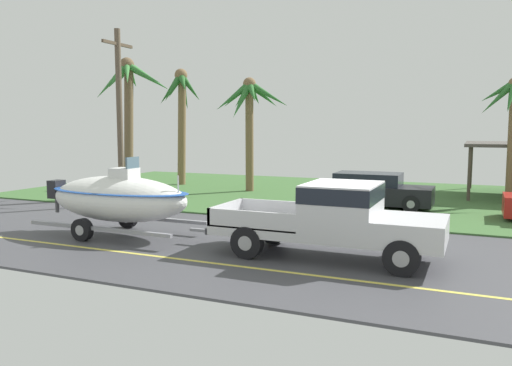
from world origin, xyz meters
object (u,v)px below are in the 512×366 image
(boat_on_trailer, at_px, (118,198))
(palm_tree_far_left, at_px, (181,100))
(parked_sedan_far, at_px, (372,190))
(palm_tree_near_right, at_px, (130,94))
(utility_pole, at_px, (120,115))
(pickup_truck_towing, at_px, (341,217))
(palm_tree_near_left, at_px, (249,106))

(boat_on_trailer, bearing_deg, palm_tree_far_left, 113.81)
(parked_sedan_far, relative_size, palm_tree_far_left, 0.71)
(palm_tree_near_right, relative_size, palm_tree_far_left, 0.99)
(parked_sedan_far, bearing_deg, utility_pole, -159.88)
(pickup_truck_towing, height_order, boat_on_trailer, boat_on_trailer)
(pickup_truck_towing, bearing_deg, palm_tree_near_left, 124.21)
(boat_on_trailer, distance_m, parked_sedan_far, 10.26)
(pickup_truck_towing, distance_m, boat_on_trailer, 6.69)
(palm_tree_near_right, height_order, utility_pole, utility_pole)
(palm_tree_near_left, bearing_deg, parked_sedan_far, -19.77)
(palm_tree_near_right, relative_size, utility_pole, 0.88)
(boat_on_trailer, xyz_separation_m, palm_tree_near_left, (-0.61, 10.74, 3.11))
(palm_tree_far_left, xyz_separation_m, utility_pole, (1.56, -7.17, -0.95))
(parked_sedan_far, xyz_separation_m, utility_pole, (-9.62, -3.52, 3.04))
(boat_on_trailer, height_order, parked_sedan_far, boat_on_trailer)
(palm_tree_far_left, relative_size, utility_pole, 0.89)
(pickup_truck_towing, relative_size, palm_tree_near_left, 1.04)
(parked_sedan_far, bearing_deg, pickup_truck_towing, -84.37)
(utility_pole, bearing_deg, palm_tree_far_left, 102.25)
(palm_tree_near_left, distance_m, palm_tree_near_right, 5.69)
(parked_sedan_far, relative_size, utility_pole, 0.64)
(pickup_truck_towing, bearing_deg, palm_tree_far_left, 134.88)
(boat_on_trailer, distance_m, palm_tree_near_right, 9.10)
(pickup_truck_towing, height_order, palm_tree_far_left, palm_tree_far_left)
(parked_sedan_far, height_order, palm_tree_near_left, palm_tree_near_left)
(pickup_truck_towing, relative_size, palm_tree_far_left, 0.91)
(pickup_truck_towing, relative_size, boat_on_trailer, 0.98)
(pickup_truck_towing, distance_m, palm_tree_near_right, 13.86)
(palm_tree_near_right, bearing_deg, boat_on_trailer, -55.26)
(boat_on_trailer, bearing_deg, utility_pole, 127.61)
(palm_tree_near_left, height_order, palm_tree_near_right, palm_tree_near_right)
(pickup_truck_towing, distance_m, palm_tree_near_left, 13.37)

